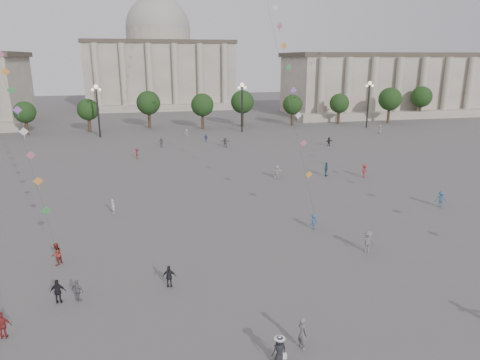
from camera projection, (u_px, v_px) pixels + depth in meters
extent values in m
plane|color=#514E4C|center=(252.00, 331.00, 25.54)|extent=(360.00, 360.00, 0.00)
cube|color=gray|center=(419.00, 85.00, 127.95)|extent=(80.00, 22.00, 16.00)
cube|color=#473E34|center=(423.00, 55.00, 125.59)|extent=(81.60, 22.44, 1.20)
cube|color=gray|center=(445.00, 114.00, 117.66)|extent=(84.00, 4.00, 2.00)
cube|color=gray|center=(161.00, 76.00, 144.92)|extent=(46.00, 30.00, 20.00)
cube|color=#473E34|center=(159.00, 43.00, 142.01)|extent=(46.92, 30.60, 1.20)
cube|color=gray|center=(164.00, 108.00, 131.43)|extent=(48.30, 4.00, 2.00)
cylinder|color=gray|center=(159.00, 37.00, 141.49)|extent=(21.00, 21.00, 5.00)
sphere|color=#9B9B8D|center=(158.00, 29.00, 140.80)|extent=(21.00, 21.00, 21.00)
cylinder|color=#38261C|center=(31.00, 125.00, 92.19)|extent=(0.70, 0.70, 3.52)
sphere|color=black|center=(28.00, 108.00, 91.18)|extent=(5.12, 5.12, 5.12)
cylinder|color=#38261C|center=(89.00, 123.00, 94.65)|extent=(0.70, 0.70, 3.52)
sphere|color=black|center=(87.00, 107.00, 93.64)|extent=(5.12, 5.12, 5.12)
cylinder|color=#38261C|center=(144.00, 122.00, 97.11)|extent=(0.70, 0.70, 3.52)
sphere|color=black|center=(143.00, 106.00, 96.10)|extent=(5.12, 5.12, 5.12)
cylinder|color=#38261C|center=(197.00, 120.00, 99.56)|extent=(0.70, 0.70, 3.52)
sphere|color=black|center=(196.00, 104.00, 98.55)|extent=(5.12, 5.12, 5.12)
cylinder|color=#38261C|center=(247.00, 119.00, 102.02)|extent=(0.70, 0.70, 3.52)
sphere|color=black|center=(247.00, 103.00, 101.01)|extent=(5.12, 5.12, 5.12)
cylinder|color=#38261C|center=(295.00, 117.00, 104.48)|extent=(0.70, 0.70, 3.52)
sphere|color=black|center=(295.00, 102.00, 103.47)|extent=(5.12, 5.12, 5.12)
cylinder|color=#38261C|center=(340.00, 116.00, 106.94)|extent=(0.70, 0.70, 3.52)
sphere|color=black|center=(341.00, 101.00, 105.93)|extent=(5.12, 5.12, 5.12)
cylinder|color=#38261C|center=(384.00, 115.00, 109.39)|extent=(0.70, 0.70, 3.52)
sphere|color=black|center=(385.00, 100.00, 108.38)|extent=(5.12, 5.12, 5.12)
cylinder|color=#38261C|center=(425.00, 113.00, 111.85)|extent=(0.70, 0.70, 3.52)
sphere|color=black|center=(427.00, 99.00, 110.84)|extent=(5.12, 5.12, 5.12)
cylinder|color=#262628|center=(98.00, 113.00, 86.86)|extent=(0.36, 0.36, 10.00)
sphere|color=#FFE5B2|center=(96.00, 87.00, 85.43)|extent=(0.90, 0.90, 0.90)
sphere|color=#FFE5B2|center=(92.00, 90.00, 85.45)|extent=(0.60, 0.60, 0.60)
sphere|color=#FFE5B2|center=(100.00, 90.00, 85.74)|extent=(0.60, 0.60, 0.60)
cylinder|color=#262628|center=(242.00, 109.00, 93.00)|extent=(0.36, 0.36, 10.00)
sphere|color=#FFE5B2|center=(242.00, 85.00, 91.57)|extent=(0.90, 0.90, 0.90)
sphere|color=#FFE5B2|center=(239.00, 88.00, 91.60)|extent=(0.60, 0.60, 0.60)
sphere|color=#FFE5B2|center=(245.00, 88.00, 91.88)|extent=(0.60, 0.60, 0.60)
cylinder|color=#262628|center=(368.00, 106.00, 99.15)|extent=(0.36, 0.36, 10.00)
sphere|color=#FFE5B2|center=(370.00, 83.00, 97.72)|extent=(0.90, 0.90, 0.90)
sphere|color=#FFE5B2|center=(367.00, 86.00, 97.74)|extent=(0.60, 0.60, 0.60)
sphere|color=#FFE5B2|center=(372.00, 86.00, 98.03)|extent=(0.60, 0.60, 0.60)
imported|color=#394781|center=(206.00, 138.00, 82.80)|extent=(0.94, 0.45, 1.56)
imported|color=white|center=(187.00, 133.00, 88.78)|extent=(1.15, 1.43, 1.52)
imported|color=slate|center=(368.00, 242.00, 35.67)|extent=(1.30, 0.83, 1.91)
imported|color=silver|center=(277.00, 172.00, 57.80)|extent=(1.78, 1.04, 1.83)
imported|color=maroon|center=(365.00, 171.00, 58.21)|extent=(1.36, 1.21, 1.83)
imported|color=black|center=(329.00, 142.00, 79.17)|extent=(1.60, 0.92, 1.64)
imported|color=slate|center=(225.00, 142.00, 78.20)|extent=(1.85, 0.96, 1.90)
imported|color=#B7B6B3|center=(113.00, 206.00, 44.63)|extent=(0.66, 0.68, 1.58)
imported|color=#355479|center=(441.00, 199.00, 46.50)|extent=(1.37, 1.23, 1.84)
imported|color=slate|center=(161.00, 143.00, 77.76)|extent=(1.12, 0.65, 1.80)
imported|color=maroon|center=(137.00, 154.00, 68.97)|extent=(0.91, 1.25, 1.74)
imported|color=gray|center=(380.00, 129.00, 92.23)|extent=(0.64, 0.92, 1.79)
imported|color=#335672|center=(326.00, 169.00, 58.82)|extent=(1.12, 1.16, 1.94)
imported|color=slate|center=(303.00, 333.00, 23.80)|extent=(0.66, 0.81, 1.94)
imported|color=maroon|center=(2.00, 325.00, 24.68)|extent=(1.01, 0.45, 1.69)
imported|color=black|center=(169.00, 277.00, 30.24)|extent=(1.03, 0.58, 1.65)
imported|color=slate|center=(78.00, 291.00, 28.47)|extent=(0.99, 0.86, 1.60)
imported|color=black|center=(58.00, 291.00, 28.25)|extent=(1.02, 0.47, 1.71)
imported|color=maroon|center=(56.00, 254.00, 33.53)|extent=(1.01, 1.10, 1.81)
imported|color=#395380|center=(314.00, 222.00, 40.58)|extent=(1.13, 0.90, 1.53)
imported|color=black|center=(279.00, 350.00, 22.59)|extent=(0.92, 0.71, 1.67)
cone|color=white|center=(280.00, 338.00, 22.38)|extent=(0.52, 0.52, 0.14)
cylinder|color=white|center=(280.00, 339.00, 22.39)|extent=(0.60, 0.60, 0.02)
cube|color=white|center=(285.00, 356.00, 22.58)|extent=(0.22, 0.10, 0.35)
cube|color=#418E49|center=(46.00, 210.00, 34.16)|extent=(0.76, 0.25, 0.76)
cube|color=orange|center=(38.00, 181.00, 35.08)|extent=(0.76, 0.25, 0.76)
cube|color=#B9627D|center=(31.00, 155.00, 36.04)|extent=(0.76, 0.25, 0.76)
cube|color=white|center=(24.00, 132.00, 37.02)|extent=(0.76, 0.25, 0.76)
cube|color=#9C61C2|center=(17.00, 110.00, 38.03)|extent=(0.76, 0.25, 0.76)
cube|color=#418E49|center=(11.00, 90.00, 39.05)|extent=(0.76, 0.25, 0.76)
cube|color=orange|center=(6.00, 72.00, 40.08)|extent=(0.76, 0.25, 0.76)
cube|color=#B9627D|center=(0.00, 54.00, 41.12)|extent=(0.76, 0.25, 0.76)
cube|color=orange|center=(309.00, 175.00, 41.23)|extent=(0.76, 0.25, 0.76)
cube|color=#B9627D|center=(304.00, 143.00, 42.27)|extent=(0.76, 0.25, 0.76)
cube|color=white|center=(298.00, 115.00, 43.36)|extent=(0.76, 0.25, 0.76)
cube|color=#9C61C2|center=(293.00, 90.00, 44.49)|extent=(0.76, 0.25, 0.76)
cube|color=#418E49|center=(289.00, 67.00, 45.64)|extent=(0.76, 0.25, 0.76)
cube|color=orange|center=(284.00, 46.00, 46.82)|extent=(0.76, 0.25, 0.76)
cube|color=#B9627D|center=(280.00, 26.00, 48.00)|extent=(0.76, 0.25, 0.76)
cube|color=white|center=(276.00, 8.00, 49.20)|extent=(0.76, 0.25, 0.76)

